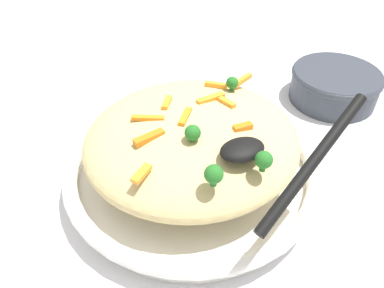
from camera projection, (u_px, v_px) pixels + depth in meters
ground_plane at (192, 181)px, 0.57m from camera, size 2.40×2.40×0.00m
serving_bowl at (192, 169)px, 0.55m from camera, size 0.37×0.37×0.05m
pasta_mound at (192, 139)px, 0.52m from camera, size 0.30×0.29×0.08m
carrot_piece_0 at (167, 103)px, 0.51m from camera, size 0.02×0.03×0.01m
carrot_piece_1 at (148, 118)px, 0.49m from camera, size 0.04×0.03×0.01m
carrot_piece_2 at (149, 138)px, 0.46m from camera, size 0.04×0.02×0.01m
carrot_piece_3 at (227, 103)px, 0.52m from camera, size 0.02×0.03×0.01m
carrot_piece_4 at (211, 98)px, 0.52m from camera, size 0.04×0.01×0.01m
carrot_piece_5 at (242, 80)px, 0.57m from camera, size 0.04×0.02×0.01m
carrot_piece_6 at (142, 173)px, 0.42m from camera, size 0.03×0.03×0.01m
carrot_piece_7 at (243, 127)px, 0.48m from camera, size 0.03×0.01×0.01m
carrot_piece_8 at (216, 85)px, 0.56m from camera, size 0.03×0.03×0.01m
carrot_piece_9 at (184, 115)px, 0.49m from camera, size 0.03×0.03×0.01m
broccoli_floret_0 at (193, 133)px, 0.45m from camera, size 0.02×0.02×0.02m
broccoli_floret_1 at (214, 175)px, 0.40m from camera, size 0.02×0.02×0.03m
broccoli_floret_2 at (264, 160)px, 0.42m from camera, size 0.02×0.02×0.03m
broccoli_floret_3 at (232, 83)px, 0.55m from camera, size 0.02×0.02×0.02m
serving_spoon at (267, 154)px, 0.41m from camera, size 0.17×0.13×0.08m
companion_bowl at (335, 84)px, 0.72m from camera, size 0.17×0.17×0.06m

